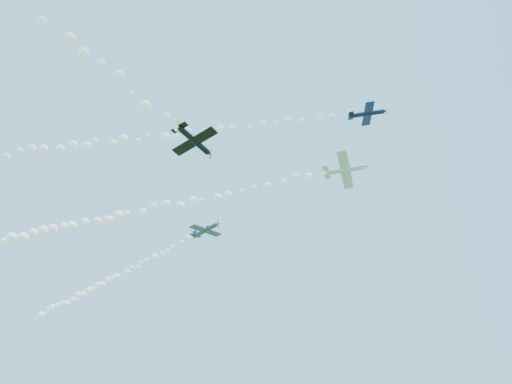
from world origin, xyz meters
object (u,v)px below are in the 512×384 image
at_px(plane_white, 345,170).
at_px(plane_black, 194,141).
at_px(plane_navy, 368,114).
at_px(plane_grey, 206,230).

height_order(plane_white, plane_black, plane_white).
relative_size(plane_white, plane_black, 1.19).
bearing_deg(plane_navy, plane_grey, 148.71).
distance_m(plane_grey, plane_black, 29.68).
relative_size(plane_white, plane_navy, 1.25).
distance_m(plane_navy, plane_grey, 35.71).
relative_size(plane_navy, plane_black, 0.95).
distance_m(plane_white, plane_black, 30.70).
bearing_deg(plane_white, plane_black, -125.22).
height_order(plane_white, plane_grey, plane_white).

